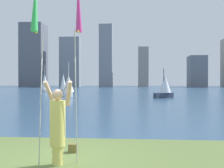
{
  "coord_description": "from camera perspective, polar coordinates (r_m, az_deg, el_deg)",
  "views": [
    {
      "loc": [
        1.98,
        -6.78,
        1.94
      ],
      "look_at": [
        0.35,
        12.65,
        1.75
      ],
      "focal_mm": 44.88,
      "sensor_mm": 36.0,
      "label": 1
    }
  ],
  "objects": [
    {
      "name": "sailboat_6",
      "position": [
        35.42,
        -8.86,
        -0.47
      ],
      "size": [
        1.63,
        2.91,
        4.37
      ],
      "color": "white",
      "rests_on": "ground"
    },
    {
      "name": "skyline_tower_2",
      "position": [
        96.38,
        -1.26,
        5.78
      ],
      "size": [
        4.47,
        3.3,
        21.4
      ],
      "color": "gray",
      "rests_on": "ground"
    },
    {
      "name": "kite_flag_left",
      "position": [
        6.66,
        -15.32,
        14.73
      ],
      "size": [
        0.16,
        0.65,
        4.33
      ],
      "color": "#B2B2B7",
      "rests_on": "ground"
    },
    {
      "name": "skyline_tower_1",
      "position": [
        100.92,
        -8.5,
        4.43
      ],
      "size": [
        7.13,
        4.05,
        17.52
      ],
      "color": "gray",
      "rests_on": "ground"
    },
    {
      "name": "kite_flag_right",
      "position": [
        7.03,
        -6.88,
        14.6
      ],
      "size": [
        0.16,
        0.57,
        4.4
      ],
      "color": "#B2B2B7",
      "rests_on": "ground"
    },
    {
      "name": "skyline_tower_0",
      "position": [
        102.63,
        -15.67,
        5.62
      ],
      "size": [
        7.89,
        7.81,
        22.03
      ],
      "color": "#565B66",
      "rests_on": "ground"
    },
    {
      "name": "skyline_tower_3",
      "position": [
        100.88,
        6.37,
        3.44
      ],
      "size": [
        3.56,
        6.49,
        14.0
      ],
      "color": "gray",
      "rests_on": "ground"
    },
    {
      "name": "sailboat_7",
      "position": [
        33.22,
        10.69,
        -0.38
      ],
      "size": [
        2.5,
        2.26,
        3.43
      ],
      "color": "#333D51",
      "rests_on": "ground"
    },
    {
      "name": "bag",
      "position": [
        7.92,
        -7.94,
        -12.78
      ],
      "size": [
        0.23,
        0.22,
        0.23
      ],
      "color": "olive",
      "rests_on": "ground"
    },
    {
      "name": "person",
      "position": [
        6.67,
        -11.0,
        -7.91
      ],
      "size": [
        0.72,
        0.53,
        1.96
      ],
      "rotation": [
        0.0,
        0.0,
        -0.08
      ],
      "color": "#D8CC66",
      "rests_on": "ground"
    },
    {
      "name": "sailboat_4",
      "position": [
        47.88,
        -9.93,
        0.06
      ],
      "size": [
        2.28,
        1.41,
        4.13
      ],
      "color": "white",
      "rests_on": "ground"
    },
    {
      "name": "skyline_tower_4",
      "position": [
        99.17,
        16.92,
        2.46
      ],
      "size": [
        5.7,
        6.68,
        10.52
      ],
      "color": "slate",
      "rests_on": "ground"
    },
    {
      "name": "ground",
      "position": [
        57.8,
        2.83,
        -1.42
      ],
      "size": [
        120.0,
        138.0,
        0.12
      ],
      "color": "#5B7038"
    },
    {
      "name": "sailboat_5",
      "position": [
        54.58,
        -13.57,
        0.35
      ],
      "size": [
        1.77,
        2.59,
        5.03
      ],
      "color": "white",
      "rests_on": "ground"
    }
  ]
}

